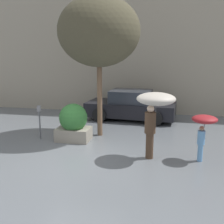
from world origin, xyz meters
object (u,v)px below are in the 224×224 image
(person_adult, at_px, (155,105))
(street_tree, at_px, (99,32))
(parked_car_near, at_px, (131,106))
(parking_meter, at_px, (39,115))
(person_child, at_px, (204,124))
(planter_box, at_px, (73,123))

(person_adult, distance_m, street_tree, 3.51)
(parked_car_near, height_order, street_tree, street_tree)
(street_tree, height_order, parking_meter, street_tree)
(person_adult, height_order, parked_car_near, person_adult)
(person_child, relative_size, parking_meter, 1.10)
(planter_box, xyz_separation_m, street_tree, (0.74, 0.77, 3.05))
(person_child, distance_m, parked_car_near, 5.20)
(planter_box, relative_size, parking_meter, 1.08)
(planter_box, relative_size, street_tree, 0.26)
(person_child, height_order, parking_meter, person_child)
(person_child, bearing_deg, person_adult, 139.15)
(planter_box, height_order, person_adult, person_adult)
(parked_car_near, xyz_separation_m, parking_meter, (-2.74, -3.47, 0.26))
(person_adult, bearing_deg, parking_meter, 159.99)
(person_adult, relative_size, person_child, 1.46)
(parked_car_near, bearing_deg, parking_meter, 146.35)
(planter_box, bearing_deg, parking_meter, -177.51)
(planter_box, distance_m, parked_car_near, 3.74)
(street_tree, bearing_deg, parked_car_near, 73.54)
(planter_box, height_order, street_tree, street_tree)
(person_adult, xyz_separation_m, parking_meter, (-4.02, 1.09, -0.70))
(person_adult, distance_m, parking_meter, 4.22)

